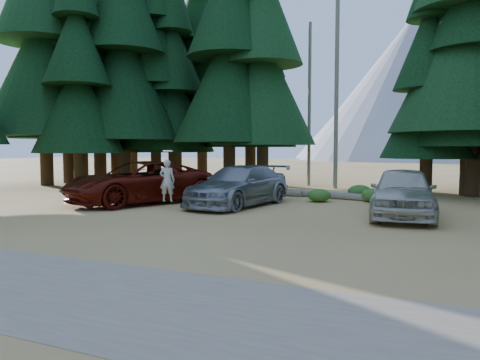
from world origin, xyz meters
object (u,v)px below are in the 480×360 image
Objects in this scene: frisbee_player at (167,180)px; log_left at (263,192)px; red_pickup at (139,182)px; silver_minivan_right at (403,192)px; silver_minivan_center at (238,186)px; log_right at (334,196)px; log_mid at (327,195)px.

frisbee_player is 0.50× the size of log_left.
silver_minivan_right is (10.59, 0.30, -0.03)m from red_pickup.
silver_minivan_right is 1.26× the size of log_left.
log_right is (2.99, 4.12, -0.67)m from silver_minivan_center.
log_right is at bearing 62.20° from silver_minivan_center.
log_mid is (4.75, 6.47, -0.98)m from frisbee_player.
red_pickup is 6.46m from log_left.
red_pickup is 1.41× the size of log_right.
log_right is (3.61, -0.26, 0.00)m from log_left.
silver_minivan_center is at bearing -82.20° from log_left.
log_right is at bearing -4.44° from log_left.
frisbee_player is 0.44× the size of log_right.
log_mid is 0.70× the size of log_right.
log_left is at bearing 138.77° from silver_minivan_right.
red_pickup is 1.15× the size of silver_minivan_center.
silver_minivan_right reaches higher than log_mid.
frisbee_player reaches higher than silver_minivan_right.
red_pickup reaches higher than log_left.
silver_minivan_center is 2.82× the size of frisbee_player.
log_right is (5.17, 6.01, -0.96)m from frisbee_player.
silver_minivan_center is at bearing 168.57° from silver_minivan_right.
silver_minivan_right is (6.39, -0.66, 0.05)m from silver_minivan_center.
red_pickup is 10.60m from silver_minivan_right.
silver_minivan_right is at bearing -39.95° from log_right.
silver_minivan_right is 1.59× the size of log_mid.
red_pickup is 1.61× the size of log_left.
log_right is at bearing 58.95° from red_pickup.
frisbee_player is at bearing -177.31° from silver_minivan_right.
red_pickup is 8.77m from log_mid.
log_mid is (2.56, 4.57, -0.68)m from silver_minivan_center.
log_left is 3.62m from log_right.
red_pickup is at bearing -43.58° from frisbee_player.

